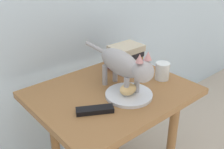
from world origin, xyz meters
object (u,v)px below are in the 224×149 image
bread_roll (128,89)px  cat (124,65)px  candle_jar (162,72)px  tv_remote (95,110)px  side_table (112,108)px  plate (129,95)px  book_stack (126,57)px

bread_roll → cat: size_ratio=0.17×
bread_roll → candle_jar: bearing=4.1°
bread_roll → cat: (0.02, 0.05, 0.09)m
tv_remote → cat: bearing=43.1°
side_table → bread_roll: bearing=-82.2°
side_table → plate: plate is taller
side_table → tv_remote: 0.22m
plate → book_stack: book_stack is taller
cat → candle_jar: size_ratio=5.63×
candle_jar → plate: bearing=-176.4°
tv_remote → candle_jar: bearing=31.9°
side_table → book_stack: (0.21, 0.14, 0.16)m
bread_roll → cat: 0.11m
bread_roll → book_stack: (0.20, 0.23, 0.02)m
plate → tv_remote: size_ratio=1.39×
side_table → cat: cat is taller
cat → tv_remote: cat is taller
cat → book_stack: bearing=44.8°
candle_jar → tv_remote: bearing=-177.7°
candle_jar → side_table: bearing=164.4°
plate → book_stack: bearing=49.8°
cat → candle_jar: (0.23, -0.03, -0.09)m
candle_jar → bread_roll: bearing=-175.9°
side_table → cat: 0.24m
bread_roll → book_stack: size_ratio=0.41×
book_stack → bread_roll: bearing=-131.2°
bread_roll → tv_remote: (-0.18, 0.00, -0.03)m
side_table → bread_roll: bread_roll is taller
side_table → book_stack: book_stack is taller
bread_roll → side_table: bearing=97.8°
book_stack → tv_remote: bearing=-149.0°
side_table → bread_roll: (0.01, -0.09, 0.14)m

